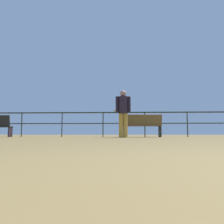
% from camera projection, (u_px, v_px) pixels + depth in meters
% --- Properties ---
extents(pier_railing, '(22.27, 0.05, 1.11)m').
position_uv_depth(pier_railing, '(145.00, 118.00, 10.10)').
color(pier_railing, '#292B1B').
rests_on(pier_railing, ground_plane).
extents(bench_near_left, '(1.71, 0.74, 0.91)m').
position_uv_depth(bench_near_left, '(141.00, 124.00, 9.31)').
color(bench_near_left, brown).
rests_on(bench_near_left, ground_plane).
extents(person_at_railing, '(0.55, 0.33, 1.73)m').
position_uv_depth(person_at_railing, '(123.00, 110.00, 8.37)').
color(person_at_railing, '#B68833').
rests_on(person_at_railing, ground_plane).
extents(seagull_on_rail, '(0.26, 0.34, 0.18)m').
position_uv_depth(seagull_on_rail, '(116.00, 110.00, 10.19)').
color(seagull_on_rail, silver).
rests_on(seagull_on_rail, pier_railing).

